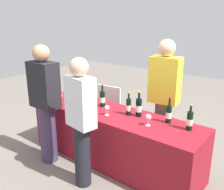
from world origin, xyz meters
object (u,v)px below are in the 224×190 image
at_px(wine_bottle_4, 169,114).
at_px(guest_1, 81,119).
at_px(wine_glass_4, 107,108).
at_px(guest_0, 45,102).
at_px(wine_bottle_2, 129,107).
at_px(wine_glass_0, 60,96).
at_px(wine_bottle_0, 93,95).
at_px(wine_bottle_3, 139,107).
at_px(wine_bottle_5, 190,121).
at_px(menu_board, 109,107).
at_px(wine_glass_2, 71,99).
at_px(wine_glass_3, 73,99).
at_px(wine_glass_5, 148,118).
at_px(server_pouring, 164,96).
at_px(wine_glass_1, 70,97).
at_px(wine_bottle_1, 102,99).
at_px(ice_bucket, 79,93).

relative_size(wine_bottle_4, guest_1, 0.20).
xyz_separation_m(wine_glass_4, guest_0, (-0.72, -0.44, 0.05)).
bearing_deg(guest_0, wine_glass_4, 31.68).
bearing_deg(wine_bottle_2, wine_glass_0, -168.64).
distance_m(wine_bottle_0, wine_bottle_3, 0.85).
bearing_deg(wine_glass_0, wine_bottle_5, 8.36).
height_order(wine_bottle_2, menu_board, wine_bottle_2).
xyz_separation_m(wine_glass_2, wine_glass_3, (0.08, -0.04, 0.01)).
xyz_separation_m(wine_bottle_2, wine_glass_5, (0.38, -0.13, -0.01)).
height_order(wine_glass_3, guest_1, guest_1).
relative_size(wine_bottle_5, wine_glass_4, 2.27).
height_order(wine_glass_4, menu_board, wine_glass_4).
xyz_separation_m(wine_glass_4, wine_glass_5, (0.60, 0.05, 0.01)).
height_order(guest_1, menu_board, guest_1).
bearing_deg(server_pouring, wine_glass_1, 20.88).
bearing_deg(wine_bottle_0, wine_glass_5, -11.64).
xyz_separation_m(wine_bottle_1, wine_glass_5, (0.86, -0.17, -0.01)).
relative_size(wine_bottle_0, menu_board, 0.38).
distance_m(wine_bottle_0, guest_0, 0.75).
xyz_separation_m(wine_bottle_3, guest_1, (-0.30, -0.75, 0.00)).
bearing_deg(wine_bottle_1, wine_glass_0, -157.78).
distance_m(server_pouring, guest_1, 1.25).
relative_size(wine_bottle_0, wine_bottle_2, 0.98).
relative_size(wine_bottle_3, wine_glass_2, 2.63).
relative_size(wine_glass_3, menu_board, 0.18).
distance_m(wine_bottle_0, wine_glass_0, 0.51).
height_order(wine_bottle_1, wine_glass_4, wine_bottle_1).
bearing_deg(wine_bottle_1, wine_glass_1, -160.77).
bearing_deg(wine_glass_2, wine_glass_4, 0.56).
bearing_deg(wine_bottle_0, wine_bottle_3, -3.26).
xyz_separation_m(wine_glass_2, ice_bucket, (-0.10, 0.26, 0.01)).
bearing_deg(guest_0, wine_bottle_2, 34.10).
bearing_deg(wine_bottle_3, wine_glass_1, -170.47).
xyz_separation_m(wine_bottle_3, guest_0, (-1.07, -0.67, 0.03)).
distance_m(wine_glass_1, ice_bucket, 0.21).
bearing_deg(wine_bottle_1, server_pouring, 30.46).
xyz_separation_m(wine_bottle_0, wine_glass_3, (-0.11, -0.33, -0.00)).
bearing_deg(wine_bottle_4, menu_board, 155.44).
distance_m(wine_glass_5, guest_1, 0.79).
xyz_separation_m(wine_bottle_2, wine_glass_0, (-1.11, -0.22, -0.02)).
relative_size(wine_glass_1, server_pouring, 0.07).
bearing_deg(wine_bottle_2, wine_bottle_5, 4.14).
bearing_deg(wine_bottle_4, wine_bottle_2, -169.74).
height_order(wine_glass_0, ice_bucket, ice_bucket).
xyz_separation_m(wine_bottle_1, wine_bottle_5, (1.29, 0.02, -0.00)).
distance_m(wine_glass_2, guest_1, 0.89).
height_order(wine_bottle_3, wine_glass_0, wine_bottle_3).
relative_size(wine_glass_4, guest_0, 0.08).
bearing_deg(wine_glass_2, wine_bottle_2, 12.04).
bearing_deg(wine_bottle_1, wine_glass_2, -151.67).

